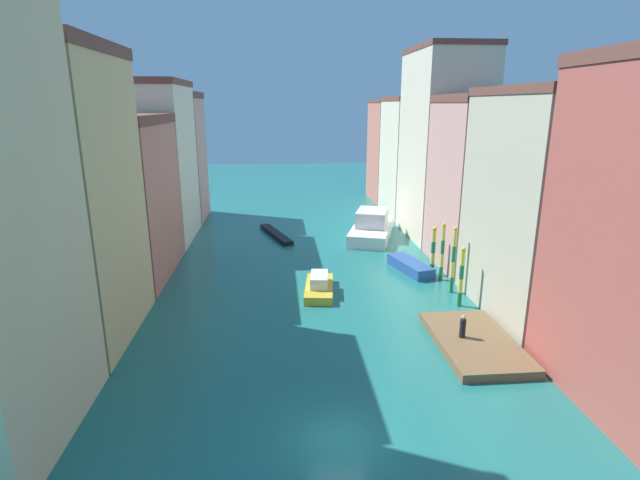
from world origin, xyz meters
The scene contains 20 objects.
ground_plane centered at (0.00, 24.50, 0.00)m, with size 154.00×154.00×0.00m, color #1E6B66.
building_left_1 centered at (-15.06, 11.47, 8.73)m, with size 6.96×10.21×17.42m.
building_left_2 centered at (-15.06, 22.70, 6.64)m, with size 6.96×11.99×13.25m.
building_left_3 centered at (-15.06, 34.32, 8.21)m, with size 6.96×11.02×16.39m.
building_left_4 centered at (-15.06, 44.08, 7.73)m, with size 6.96×7.83×15.42m.
building_right_1 centered at (15.06, 12.57, 7.58)m, with size 6.96×11.31×15.14m.
building_right_2 centered at (15.06, 22.88, 7.42)m, with size 6.96×9.19×14.82m.
building_right_3 centered at (15.06, 33.16, 9.85)m, with size 6.96×11.15×19.68m.
building_right_4 centered at (15.06, 44.11, 7.50)m, with size 6.96×10.34×14.97m.
building_right_5 centered at (15.06, 54.18, 7.32)m, with size 6.96×9.66×14.63m.
waterfront_dock centered at (9.10, 7.78, 0.26)m, with size 4.50×7.95×0.52m.
person_on_dock centered at (8.37, 8.00, 1.17)m, with size 0.36×0.36×1.41m.
mooring_pole_0 centered at (10.37, 13.76, 2.26)m, with size 0.35×0.35×4.41m.
mooring_pole_1 centered at (10.69, 16.34, 2.66)m, with size 0.32×0.32×5.22m.
mooring_pole_2 centered at (10.77, 19.08, 2.48)m, with size 0.33×0.33×4.85m.
mooring_pole_3 centered at (10.45, 20.43, 2.16)m, with size 0.39×0.39×4.21m.
vaporetto_white centered at (7.63, 32.88, 1.12)m, with size 6.87×11.09×3.00m.
gondola_black centered at (-2.79, 34.09, 0.23)m, with size 3.66×8.34×0.45m.
motorboat_0 centered at (0.54, 17.13, 0.54)m, with size 2.67×5.48×1.50m.
motorboat_1 centered at (8.85, 21.50, 0.45)m, with size 3.06×5.60×0.90m.
Camera 1 is at (-2.43, -17.70, 14.02)m, focal length 27.30 mm.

